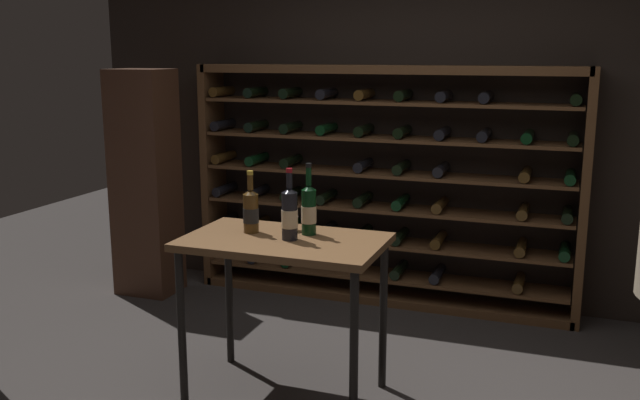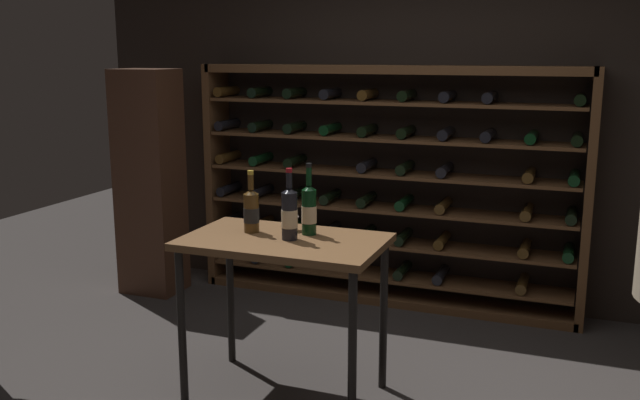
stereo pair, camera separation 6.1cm
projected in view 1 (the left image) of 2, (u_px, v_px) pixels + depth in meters
back_wall at (425, 110)px, 5.18m from camera, size 5.40×0.10×2.87m
wine_rack at (380, 185)px, 5.19m from camera, size 2.88×0.32×1.76m
tasting_table at (284, 258)px, 3.72m from camera, size 1.06×0.64×0.89m
display_cabinet at (146, 183)px, 5.39m from camera, size 0.44×0.36×1.73m
wine_bottle_black_capsule at (290, 214)px, 3.64m from camera, size 0.09×0.09×0.38m
wine_bottle_gold_foil at (251, 211)px, 3.80m from camera, size 0.09×0.09×0.34m
wine_bottle_amber_reserve at (309, 209)px, 3.75m from camera, size 0.08×0.08×0.39m
wine_glass_stemmed_right at (291, 211)px, 3.84m from camera, size 0.09×0.09×0.15m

